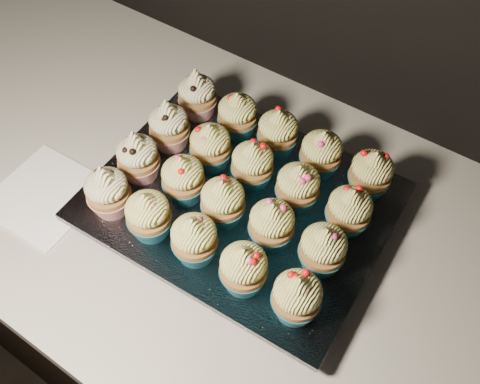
{
  "coord_description": "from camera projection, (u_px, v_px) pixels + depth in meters",
  "views": [
    {
      "loc": [
        0.37,
        1.32,
        1.57
      ],
      "look_at": [
        0.11,
        1.7,
        0.95
      ],
      "focal_mm": 40.0,
      "sensor_mm": 36.0,
      "label": 1
    }
  ],
  "objects": [
    {
      "name": "cabinet",
      "position": [
        199.0,
        305.0,
        1.23
      ],
      "size": [
        2.4,
        0.6,
        0.86
      ],
      "primitive_type": "cube",
      "color": "black",
      "rests_on": "ground"
    },
    {
      "name": "worktop",
      "position": [
        182.0,
        187.0,
        0.87
      ],
      "size": [
        2.44,
        0.64,
        0.04
      ],
      "primitive_type": "cube",
      "color": "beige",
      "rests_on": "cabinet"
    },
    {
      "name": "napkin",
      "position": [
        45.0,
        195.0,
        0.83
      ],
      "size": [
        0.16,
        0.16,
        0.0
      ],
      "primitive_type": "cube",
      "rotation": [
        0.0,
        0.0,
        0.04
      ],
      "color": "white",
      "rests_on": "worktop"
    },
    {
      "name": "baking_tray",
      "position": [
        240.0,
        207.0,
        0.8
      ],
      "size": [
        0.4,
        0.31,
        0.02
      ],
      "primitive_type": "cube",
      "rotation": [
        0.0,
        0.0,
        0.04
      ],
      "color": "black",
      "rests_on": "worktop"
    },
    {
      "name": "foil_lining",
      "position": [
        240.0,
        201.0,
        0.79
      ],
      "size": [
        0.44,
        0.35,
        0.01
      ],
      "primitive_type": "cube",
      "rotation": [
        0.0,
        0.0,
        0.04
      ],
      "color": "silver",
      "rests_on": "baking_tray"
    },
    {
      "name": "cupcake_0",
      "position": [
        108.0,
        191.0,
        0.74
      ],
      "size": [
        0.06,
        0.06,
        0.1
      ],
      "color": "#A71718",
      "rests_on": "foil_lining"
    },
    {
      "name": "cupcake_1",
      "position": [
        149.0,
        215.0,
        0.72
      ],
      "size": [
        0.06,
        0.06,
        0.08
      ],
      "color": "#1C6B85",
      "rests_on": "foil_lining"
    },
    {
      "name": "cupcake_2",
      "position": [
        194.0,
        239.0,
        0.7
      ],
      "size": [
        0.06,
        0.06,
        0.08
      ],
      "color": "#1C6B85",
      "rests_on": "foil_lining"
    },
    {
      "name": "cupcake_3",
      "position": [
        244.0,
        268.0,
        0.67
      ],
      "size": [
        0.06,
        0.06,
        0.08
      ],
      "color": "#1C6B85",
      "rests_on": "foil_lining"
    },
    {
      "name": "cupcake_4",
      "position": [
        297.0,
        297.0,
        0.65
      ],
      "size": [
        0.06,
        0.06,
        0.08
      ],
      "color": "#1C6B85",
      "rests_on": "foil_lining"
    },
    {
      "name": "cupcake_5",
      "position": [
        138.0,
        157.0,
        0.78
      ],
      "size": [
        0.06,
        0.06,
        0.1
      ],
      "color": "#A71718",
      "rests_on": "foil_lining"
    },
    {
      "name": "cupcake_6",
      "position": [
        183.0,
        179.0,
        0.76
      ],
      "size": [
        0.06,
        0.06,
        0.08
      ],
      "color": "#1C6B85",
      "rests_on": "foil_lining"
    },
    {
      "name": "cupcake_7",
      "position": [
        223.0,
        201.0,
        0.74
      ],
      "size": [
        0.06,
        0.06,
        0.08
      ],
      "color": "#1C6B85",
      "rests_on": "foil_lining"
    },
    {
      "name": "cupcake_8",
      "position": [
        272.0,
        224.0,
        0.71
      ],
      "size": [
        0.06,
        0.06,
        0.08
      ],
      "color": "#1C6B85",
      "rests_on": "foil_lining"
    },
    {
      "name": "cupcake_9",
      "position": [
        323.0,
        249.0,
        0.69
      ],
      "size": [
        0.06,
        0.06,
        0.08
      ],
      "color": "#1C6B85",
      "rests_on": "foil_lining"
    },
    {
      "name": "cupcake_10",
      "position": [
        169.0,
        126.0,
        0.82
      ],
      "size": [
        0.06,
        0.06,
        0.1
      ],
      "color": "#A71718",
      "rests_on": "foil_lining"
    },
    {
      "name": "cupcake_11",
      "position": [
        211.0,
        146.0,
        0.8
      ],
      "size": [
        0.06,
        0.06,
        0.08
      ],
      "color": "#1C6B85",
      "rests_on": "foil_lining"
    },
    {
      "name": "cupcake_12",
      "position": [
        252.0,
        164.0,
        0.77
      ],
      "size": [
        0.06,
        0.06,
        0.08
      ],
      "color": "#1C6B85",
      "rests_on": "foil_lining"
    },
    {
      "name": "cupcake_13",
      "position": [
        298.0,
        187.0,
        0.75
      ],
      "size": [
        0.06,
        0.06,
        0.08
      ],
      "color": "#1C6B85",
      "rests_on": "foil_lining"
    },
    {
      "name": "cupcake_14",
      "position": [
        349.0,
        211.0,
        0.73
      ],
      "size": [
        0.06,
        0.06,
        0.08
      ],
      "color": "#1C6B85",
      "rests_on": "foil_lining"
    },
    {
      "name": "cupcake_15",
      "position": [
        197.0,
        95.0,
        0.86
      ],
      "size": [
        0.06,
        0.06,
        0.1
      ],
      "color": "#A71718",
      "rests_on": "foil_lining"
    },
    {
      "name": "cupcake_16",
      "position": [
        237.0,
        115.0,
        0.83
      ],
      "size": [
        0.06,
        0.06,
        0.08
      ],
      "color": "#1C6B85",
      "rests_on": "foil_lining"
    },
    {
      "name": "cupcake_17",
      "position": [
        278.0,
        132.0,
        0.81
      ],
      "size": [
        0.06,
        0.06,
        0.08
      ],
      "color": "#1C6B85",
      "rests_on": "foil_lining"
    },
    {
      "name": "cupcake_18",
      "position": [
        321.0,
        153.0,
        0.79
      ],
      "size": [
        0.06,
        0.06,
        0.08
      ],
      "color": "#1C6B85",
      "rests_on": "foil_lining"
    },
    {
      "name": "cupcake_19",
      "position": [
        371.0,
        174.0,
        0.76
      ],
      "size": [
        0.06,
        0.06,
        0.08
      ],
      "color": "#1C6B85",
      "rests_on": "foil_lining"
    }
  ]
}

